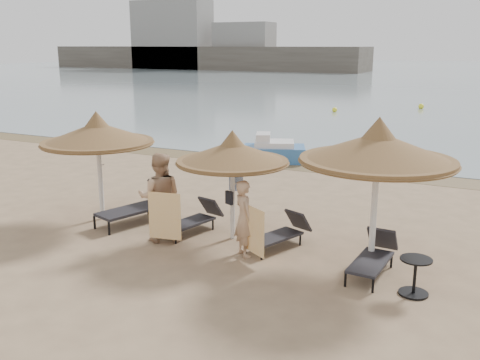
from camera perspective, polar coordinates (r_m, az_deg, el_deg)
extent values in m
plane|color=#9B7C5C|center=(10.89, -4.65, -8.93)|extent=(160.00, 160.00, 0.00)
cube|color=slate|center=(88.83, 23.15, 10.35)|extent=(200.00, 140.00, 0.03)
cube|color=brown|center=(19.19, 9.81, 1.15)|extent=(200.00, 1.60, 0.01)
cube|color=#5A5248|center=(100.09, -4.07, 12.88)|extent=(60.00, 10.00, 4.00)
cube|color=gray|center=(101.00, -7.25, 15.08)|extent=(14.00, 6.00, 12.00)
cube|color=gray|center=(94.97, 0.44, 14.05)|extent=(10.00, 5.00, 8.00)
cylinder|color=silver|center=(13.74, -14.67, -0.05)|extent=(0.11, 0.11, 1.99)
cone|color=brown|center=(13.50, -14.99, 4.91)|extent=(2.75, 2.75, 0.52)
cone|color=brown|center=(13.45, -15.07, 6.22)|extent=(0.66, 0.66, 0.43)
cylinder|color=brown|center=(13.54, -14.92, 3.88)|extent=(2.70, 2.70, 0.09)
cylinder|color=silver|center=(11.95, -0.80, -2.14)|extent=(0.10, 0.10, 1.82)
cone|color=brown|center=(11.69, -0.82, 3.03)|extent=(2.51, 2.51, 0.48)
cone|color=brown|center=(11.64, -0.82, 4.41)|extent=(0.61, 0.61, 0.39)
cylinder|color=brown|center=(11.73, -0.81, 1.96)|extent=(2.46, 2.46, 0.09)
cylinder|color=silver|center=(10.75, 14.07, -3.45)|extent=(0.12, 0.12, 2.17)
cone|color=brown|center=(10.44, 14.51, 3.44)|extent=(3.00, 3.00, 0.57)
cone|color=brown|center=(10.38, 14.62, 5.29)|extent=(0.72, 0.72, 0.47)
cylinder|color=brown|center=(10.49, 14.42, 2.00)|extent=(2.94, 2.94, 0.10)
cylinder|color=black|center=(13.25, -15.26, -4.40)|extent=(0.06, 0.06, 0.31)
cylinder|color=black|center=(12.73, -13.79, -5.06)|extent=(0.06, 0.06, 0.31)
cylinder|color=black|center=(14.06, -9.76, -3.01)|extent=(0.06, 0.06, 0.31)
cylinder|color=black|center=(13.58, -8.18, -3.57)|extent=(0.06, 0.06, 0.31)
cube|color=black|center=(13.36, -11.51, -3.16)|extent=(1.18, 1.82, 0.07)
cube|color=black|center=(13.84, -8.20, -1.24)|extent=(0.81, 0.67, 0.64)
cylinder|color=black|center=(12.28, -8.46, -5.70)|extent=(0.04, 0.04, 0.24)
cylinder|color=black|center=(11.94, -6.88, -6.23)|extent=(0.04, 0.04, 0.24)
cylinder|color=black|center=(13.07, -4.49, -4.34)|extent=(0.04, 0.04, 0.24)
cylinder|color=black|center=(12.75, -2.91, -4.79)|extent=(0.04, 0.04, 0.24)
cube|color=black|center=(12.48, -5.50, -4.55)|extent=(0.83, 1.39, 0.05)
cube|color=black|center=(12.94, -3.13, -2.85)|extent=(0.61, 0.48, 0.49)
cylinder|color=black|center=(11.34, 0.58, -7.26)|extent=(0.04, 0.04, 0.24)
cylinder|color=black|center=(11.02, 2.32, -7.92)|extent=(0.04, 0.04, 0.24)
cylinder|color=black|center=(12.15, 4.72, -5.82)|extent=(0.04, 0.04, 0.24)
cylinder|color=black|center=(11.85, 6.44, -6.38)|extent=(0.04, 0.04, 0.24)
cube|color=black|center=(11.56, 3.74, -6.09)|extent=(0.96, 1.39, 0.05)
cube|color=black|center=(12.02, 6.24, -4.29)|extent=(0.63, 0.53, 0.49)
cylinder|color=black|center=(10.05, 11.17, -10.43)|extent=(0.05, 0.05, 0.25)
cylinder|color=black|center=(9.92, 13.99, -10.93)|extent=(0.05, 0.05, 0.25)
cylinder|color=black|center=(11.17, 13.30, -7.97)|extent=(0.05, 0.05, 0.25)
cylinder|color=black|center=(11.05, 15.84, -8.38)|extent=(0.05, 0.05, 0.25)
cube|color=black|center=(10.52, 13.74, -8.50)|extent=(0.65, 1.39, 0.05)
cube|color=black|center=(11.17, 14.97, -6.04)|extent=(0.59, 0.42, 0.51)
cylinder|color=black|center=(10.11, 18.00, -11.41)|extent=(0.52, 0.52, 0.04)
cylinder|color=black|center=(9.98, 18.14, -9.78)|extent=(0.06, 0.06, 0.63)
cylinder|color=black|center=(9.86, 18.29, -8.05)|extent=(0.56, 0.56, 0.03)
imported|color=tan|center=(11.90, -8.57, -1.10)|extent=(1.27, 1.10, 2.32)
imported|color=tan|center=(10.97, 0.44, -3.47)|extent=(1.02, 0.99, 1.88)
cube|color=orange|center=(11.56, -8.04, -3.83)|extent=(0.74, 0.15, 1.04)
cube|color=orange|center=(10.70, 1.55, -5.45)|extent=(0.60, 0.38, 0.97)
cube|color=silver|center=(12.01, -0.42, -0.23)|extent=(0.32, 0.15, 0.39)
cube|color=black|center=(11.79, -1.15, -1.91)|extent=(0.22, 0.15, 0.30)
cube|color=#3064A3|center=(20.21, 3.66, 2.81)|extent=(2.63, 2.11, 0.57)
cube|color=silver|center=(20.14, 3.68, 3.81)|extent=(1.78, 1.61, 0.26)
cube|color=silver|center=(20.10, 2.50, 4.50)|extent=(0.83, 1.06, 0.36)
sphere|color=#F9F426|center=(35.68, 10.06, 7.39)|extent=(0.33, 0.33, 0.33)
sphere|color=#F9F426|center=(38.98, 18.75, 7.45)|extent=(0.37, 0.37, 0.37)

